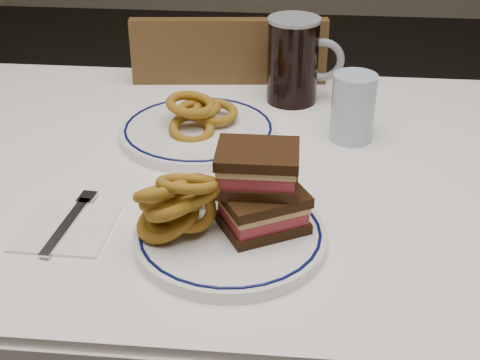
# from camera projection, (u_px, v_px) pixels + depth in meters

# --- Properties ---
(dining_table) EXTENTS (1.27, 0.87, 0.75)m
(dining_table) POSITION_uv_depth(u_px,v_px,m) (207.00, 216.00, 1.17)
(dining_table) COLOR white
(dining_table) RESTS_ON floor
(chair_far) EXTENTS (0.45, 0.45, 0.89)m
(chair_far) POSITION_uv_depth(u_px,v_px,m) (231.00, 166.00, 1.67)
(chair_far) COLOR #422E15
(chair_far) RESTS_ON floor
(main_plate) EXTENTS (0.27, 0.27, 0.02)m
(main_plate) POSITION_uv_depth(u_px,v_px,m) (230.00, 236.00, 0.92)
(main_plate) COLOR white
(main_plate) RESTS_ON dining_table
(reuben_sandwich) EXTENTS (0.14, 0.13, 0.11)m
(reuben_sandwich) POSITION_uv_depth(u_px,v_px,m) (260.00, 189.00, 0.90)
(reuben_sandwich) COLOR black
(reuben_sandwich) RESTS_ON main_plate
(onion_rings_main) EXTENTS (0.13, 0.13, 0.13)m
(onion_rings_main) POSITION_uv_depth(u_px,v_px,m) (175.00, 205.00, 0.89)
(onion_rings_main) COLOR brown
(onion_rings_main) RESTS_ON main_plate
(ketchup_ramekin) EXTENTS (0.06, 0.06, 0.03)m
(ketchup_ramekin) POSITION_uv_depth(u_px,v_px,m) (195.00, 190.00, 0.97)
(ketchup_ramekin) COLOR silver
(ketchup_ramekin) RESTS_ON main_plate
(beer_mug) EXTENTS (0.15, 0.10, 0.17)m
(beer_mug) POSITION_uv_depth(u_px,v_px,m) (295.00, 60.00, 1.30)
(beer_mug) COLOR black
(beer_mug) RESTS_ON dining_table
(water_glass) EXTENTS (0.08, 0.08, 0.12)m
(water_glass) POSITION_uv_depth(u_px,v_px,m) (353.00, 108.00, 1.17)
(water_glass) COLOR #A3BBD2
(water_glass) RESTS_ON dining_table
(far_plate) EXTENTS (0.28, 0.28, 0.02)m
(far_plate) POSITION_uv_depth(u_px,v_px,m) (198.00, 131.00, 1.20)
(far_plate) COLOR white
(far_plate) RESTS_ON dining_table
(onion_rings_far) EXTENTS (0.13, 0.14, 0.07)m
(onion_rings_far) POSITION_uv_depth(u_px,v_px,m) (199.00, 113.00, 1.19)
(onion_rings_far) COLOR brown
(onion_rings_far) RESTS_ON far_plate
(napkin_fork) EXTENTS (0.13, 0.17, 0.01)m
(napkin_fork) POSITION_uv_depth(u_px,v_px,m) (67.00, 227.00, 0.95)
(napkin_fork) COLOR white
(napkin_fork) RESTS_ON dining_table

